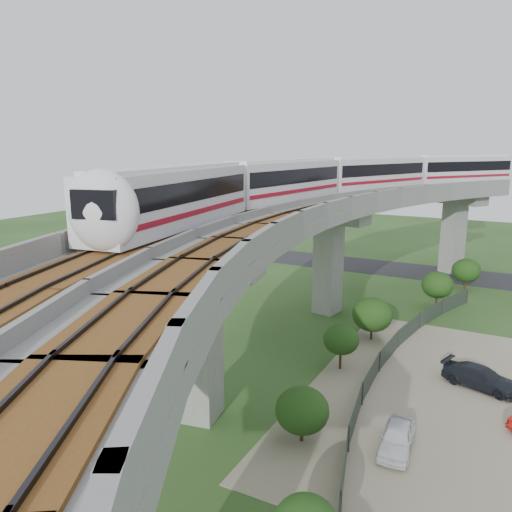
# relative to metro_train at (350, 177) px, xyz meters

# --- Properties ---
(ground) EXTENTS (160.00, 160.00, 0.00)m
(ground) POSITION_rel_metro_train_xyz_m (-1.80, -13.08, -12.31)
(ground) COLOR #2C461C
(ground) RESTS_ON ground
(dirt_lot) EXTENTS (18.00, 26.00, 0.04)m
(dirt_lot) POSITION_rel_metro_train_xyz_m (12.20, -15.08, -12.29)
(dirt_lot) COLOR gray
(dirt_lot) RESTS_ON ground
(asphalt_road) EXTENTS (60.00, 8.00, 0.03)m
(asphalt_road) POSITION_rel_metro_train_xyz_m (-1.80, 16.92, -12.29)
(asphalt_road) COLOR #232326
(asphalt_road) RESTS_ON ground
(viaduct) EXTENTS (19.58, 73.98, 11.40)m
(viaduct) POSITION_rel_metro_train_xyz_m (2.04, -13.08, -3.26)
(viaduct) COLOR #99968E
(viaduct) RESTS_ON ground
(metro_train) EXTENTS (18.43, 59.79, 3.64)m
(metro_train) POSITION_rel_metro_train_xyz_m (0.00, 0.00, 0.00)
(metro_train) COLOR white
(metro_train) RESTS_ON ground
(fence) EXTENTS (3.87, 38.73, 1.50)m
(fence) POSITION_rel_metro_train_xyz_m (7.95, -13.08, -11.56)
(fence) COLOR #2D382D
(fence) RESTS_ON ground
(tree_0) EXTENTS (2.93, 2.93, 3.42)m
(tree_0) POSITION_rel_metro_train_xyz_m (9.73, 11.05, -10.14)
(tree_0) COLOR #382314
(tree_0) RESTS_ON ground
(tree_1) EXTENTS (2.89, 2.89, 3.60)m
(tree_1) POSITION_rel_metro_train_xyz_m (7.97, 2.94, -9.93)
(tree_1) COLOR #382314
(tree_1) RESTS_ON ground
(tree_2) EXTENTS (3.16, 3.16, 3.46)m
(tree_2) POSITION_rel_metro_train_xyz_m (4.62, -7.55, -10.19)
(tree_2) COLOR #382314
(tree_2) RESTS_ON ground
(tree_3) EXTENTS (2.47, 2.47, 3.24)m
(tree_3) POSITION_rel_metro_train_xyz_m (4.16, -13.86, -10.12)
(tree_3) COLOR #382314
(tree_3) RESTS_ON ground
(tree_4) EXTENTS (2.83, 2.83, 2.99)m
(tree_4) POSITION_rel_metro_train_xyz_m (5.16, -23.10, -10.52)
(tree_4) COLOR #382314
(tree_4) RESTS_ON ground
(car_white) EXTENTS (1.82, 3.99, 1.33)m
(car_white) POSITION_rel_metro_train_xyz_m (9.74, -21.57, -11.61)
(car_white) COLOR white
(car_white) RESTS_ON dirt_lot
(car_dark) EXTENTS (5.07, 3.20, 1.37)m
(car_dark) POSITION_rel_metro_train_xyz_m (12.95, -12.32, -11.58)
(car_dark) COLOR black
(car_dark) RESTS_ON dirt_lot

